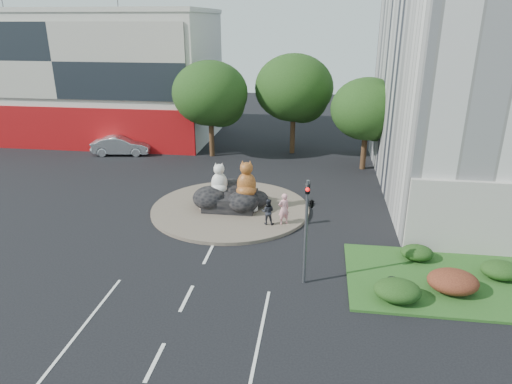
% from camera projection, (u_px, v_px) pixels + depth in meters
% --- Properties ---
extents(ground, '(120.00, 120.00, 0.00)m').
position_uv_depth(ground, '(187.00, 298.00, 19.84)').
color(ground, black).
rests_on(ground, ground).
extents(roundabout_island, '(10.00, 10.00, 0.20)m').
position_uv_depth(roundabout_island, '(231.00, 208.00, 29.07)').
color(roundabout_island, brown).
rests_on(roundabout_island, ground).
extents(rock_plinth, '(3.20, 2.60, 0.90)m').
position_uv_depth(rock_plinth, '(230.00, 200.00, 28.88)').
color(rock_plinth, black).
rests_on(rock_plinth, roundabout_island).
extents(shophouse_block, '(25.20, 12.30, 17.40)m').
position_uv_depth(shophouse_block, '(88.00, 75.00, 45.87)').
color(shophouse_block, beige).
rests_on(shophouse_block, ground).
extents(grass_verge, '(10.00, 6.00, 0.12)m').
position_uv_depth(grass_verge, '(457.00, 281.00, 21.03)').
color(grass_verge, '#20521B').
rests_on(grass_verge, ground).
extents(tree_left, '(6.46, 6.46, 8.27)m').
position_uv_depth(tree_left, '(211.00, 96.00, 38.95)').
color(tree_left, '#382314').
rests_on(tree_left, ground).
extents(tree_mid, '(6.84, 6.84, 8.76)m').
position_uv_depth(tree_mid, '(295.00, 91.00, 39.77)').
color(tree_mid, '#382314').
rests_on(tree_mid, ground).
extents(tree_right, '(5.70, 5.70, 7.30)m').
position_uv_depth(tree_right, '(368.00, 112.00, 35.61)').
color(tree_right, '#382314').
rests_on(tree_right, ground).
extents(hedge_near_green, '(2.00, 1.60, 0.90)m').
position_uv_depth(hedge_near_green, '(397.00, 291.00, 19.39)').
color(hedge_near_green, '#1A3611').
rests_on(hedge_near_green, grass_verge).
extents(hedge_red, '(2.20, 1.76, 0.99)m').
position_uv_depth(hedge_red, '(453.00, 282.00, 19.98)').
color(hedge_red, '#451A12').
rests_on(hedge_red, grass_verge).
extents(hedge_mid_green, '(1.80, 1.44, 0.81)m').
position_uv_depth(hedge_mid_green, '(501.00, 270.00, 21.07)').
color(hedge_mid_green, '#1A3611').
rests_on(hedge_mid_green, grass_verge).
extents(hedge_back_green, '(1.60, 1.28, 0.72)m').
position_uv_depth(hedge_back_green, '(417.00, 253.00, 22.75)').
color(hedge_back_green, '#1A3611').
rests_on(hedge_back_green, grass_verge).
extents(traffic_light, '(0.44, 1.24, 5.00)m').
position_uv_depth(traffic_light, '(309.00, 210.00, 19.75)').
color(traffic_light, '#595B60').
rests_on(traffic_light, ground).
extents(street_lamp, '(2.34, 0.22, 8.06)m').
position_uv_depth(street_lamp, '(461.00, 158.00, 23.97)').
color(street_lamp, '#595B60').
rests_on(street_lamp, ground).
extents(cat_white, '(1.34, 1.21, 1.98)m').
position_uv_depth(cat_white, '(219.00, 178.00, 28.58)').
color(cat_white, silver).
rests_on(cat_white, rock_plinth).
extents(cat_tabby, '(1.47, 1.30, 2.29)m').
position_uv_depth(cat_tabby, '(246.00, 178.00, 28.00)').
color(cat_tabby, '#A34E22').
rests_on(cat_tabby, rock_plinth).
extents(kitten_calico, '(0.61, 0.56, 0.88)m').
position_uv_depth(kitten_calico, '(203.00, 203.00, 28.48)').
color(kitten_calico, beige).
rests_on(kitten_calico, roundabout_island).
extents(kitten_white, '(0.58, 0.52, 0.87)m').
position_uv_depth(kitten_white, '(254.00, 205.00, 28.23)').
color(kitten_white, beige).
rests_on(kitten_white, roundabout_island).
extents(pedestrian_pink, '(0.82, 0.75, 1.89)m').
position_uv_depth(pedestrian_pink, '(284.00, 209.00, 26.32)').
color(pedestrian_pink, pink).
rests_on(pedestrian_pink, roundabout_island).
extents(pedestrian_dark, '(0.78, 0.62, 1.55)m').
position_uv_depth(pedestrian_dark, '(268.00, 212.00, 26.36)').
color(pedestrian_dark, '#212229').
rests_on(pedestrian_dark, roundabout_island).
extents(parked_car, '(5.31, 2.53, 1.68)m').
position_uv_depth(parked_car, '(121.00, 145.00, 40.84)').
color(parked_car, '#AFB2B7').
rests_on(parked_car, ground).
extents(litter_bin, '(0.50, 0.50, 0.65)m').
position_uv_depth(litter_bin, '(392.00, 285.00, 20.00)').
color(litter_bin, black).
rests_on(litter_bin, grass_verge).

